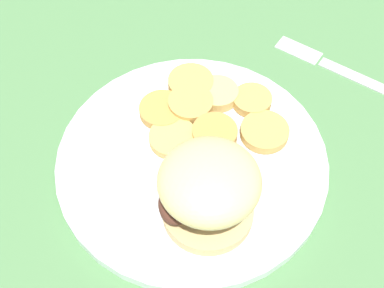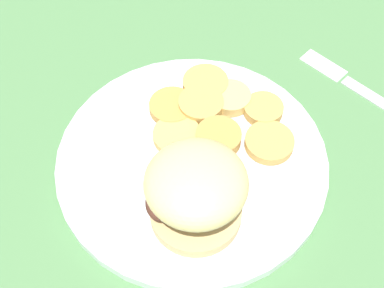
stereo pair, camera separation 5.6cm
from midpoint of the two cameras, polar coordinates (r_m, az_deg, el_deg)
The scene contains 12 objects.
ground_plane at distance 0.60m, azimuth -2.69°, elevation -2.45°, with size 4.00×4.00×0.00m, color #4C7A47.
dinner_plate at distance 0.59m, azimuth -2.73°, elevation -1.98°, with size 0.30×0.30×0.02m.
sandwich at distance 0.51m, azimuth -1.63°, elevation -5.09°, with size 0.11×0.10×0.09m.
potato_round_0 at distance 0.59m, azimuth -0.27°, elevation 0.91°, with size 0.05×0.05×0.01m, color #BC8942.
potato_round_1 at distance 0.60m, azimuth 5.11°, elevation 1.13°, with size 0.05×0.05×0.01m, color tan.
potato_round_2 at distance 0.59m, azimuth -4.76°, elevation 0.48°, with size 0.05×0.05×0.01m, color tan.
potato_round_3 at distance 0.63m, azimuth 3.89°, elevation 4.52°, with size 0.05×0.05×0.01m, color tan.
potato_round_4 at distance 0.64m, azimuth -2.66°, elevation 6.31°, with size 0.05×0.05×0.01m, color tan.
potato_round_5 at distance 0.63m, azimuth 0.24°, elevation 5.24°, with size 0.05×0.05×0.01m, color #DBB766.
potato_round_6 at distance 0.62m, azimuth -5.86°, elevation 3.45°, with size 0.05×0.05×0.01m, color #BC8942.
potato_round_7 at distance 0.62m, azimuth -2.76°, elevation 4.09°, with size 0.05×0.05×0.01m, color tan.
fork at distance 0.70m, azimuth 13.46°, elevation 7.65°, with size 0.10×0.18×0.00m.
Camera 1 is at (-0.16, -0.28, 0.50)m, focal length 50.00 mm.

